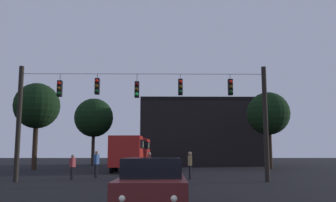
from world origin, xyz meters
TOP-DOWN VIEW (x-y plane):
  - ground_plane at (0.00, 24.50)m, footprint 168.00×168.00m
  - overhead_signal_span at (-0.04, 16.13)m, footprint 14.68×0.44m
  - city_bus at (-1.68, 29.24)m, footprint 2.94×11.09m
  - car_near_right at (0.93, 5.16)m, footprint 1.86×4.36m
  - car_far_left at (-2.72, 38.45)m, footprint 2.11×4.44m
  - pedestrian_crossing_left at (-4.50, 18.23)m, footprint 0.35×0.42m
  - pedestrian_crossing_center at (2.89, 18.22)m, footprint 0.28×0.38m
  - pedestrian_crossing_right at (-3.27, 19.72)m, footprint 0.36×0.42m
  - pedestrian_near_bus at (0.30, 18.69)m, footprint 0.27×0.38m
  - corner_building at (5.99, 44.70)m, footprint 15.13×12.30m
  - tree_left_silhouette at (12.03, 32.51)m, footprint 4.40×4.40m
  - tree_behind_building at (-11.17, 30.58)m, footprint 4.44×4.44m
  - tree_right_far at (-8.05, 43.59)m, footprint 5.12×5.12m

SIDE VIEW (x-z plane):
  - ground_plane at x=0.00m, z-range 0.00..0.00m
  - car_near_right at x=0.93m, z-range 0.04..1.56m
  - car_far_left at x=-2.72m, z-range 0.04..1.56m
  - pedestrian_crossing_left at x=-4.50m, z-range 0.09..1.63m
  - pedestrian_near_bus at x=0.30m, z-range 0.11..1.81m
  - pedestrian_crossing_center at x=2.89m, z-range 0.12..1.84m
  - pedestrian_crossing_right at x=-3.27m, z-range 0.13..1.91m
  - city_bus at x=-1.68m, z-range 0.37..3.37m
  - overhead_signal_span at x=-0.04m, z-range 0.70..7.44m
  - corner_building at x=5.99m, z-range 0.00..8.33m
  - tree_left_silhouette at x=12.03m, z-range 1.69..9.55m
  - tree_behind_building at x=-11.17m, z-range 1.94..10.35m
  - tree_right_far at x=-8.05m, z-range 1.81..10.61m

